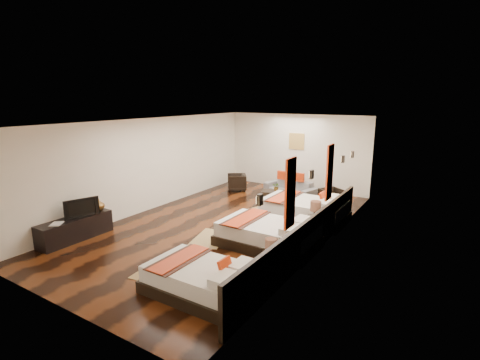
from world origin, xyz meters
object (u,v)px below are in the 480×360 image
Objects in this scene: tv at (81,207)px; table_plant at (277,187)px; bed_mid at (269,234)px; nightstand_b at (315,226)px; bed_near at (204,280)px; book at (51,224)px; nightstand_a at (271,265)px; armchair_right at (331,197)px; tv_console at (75,229)px; coffee_table at (277,197)px; sofa at (290,188)px; bed_far at (305,210)px; figurine at (98,204)px; armchair_left at (237,182)px.

tv is 2.92× the size of table_plant.
bed_mid is 1.23m from nightstand_b.
book is (-4.20, -0.26, 0.30)m from bed_near.
book is (-4.95, -1.34, 0.28)m from nightstand_a.
book reaches higher than armchair_right.
book is (0.00, -0.58, 0.29)m from tv_console.
armchair_right is 1.74m from coffee_table.
sofa is 6.79× the size of table_plant.
table_plant reaches higher than armchair_right.
table_plant is at bearing 133.19° from nightstand_b.
nightstand_a reaches higher than bed_near.
tv is 0.82× the size of coffee_table.
bed_far reaches higher than tv_console.
bed_far reaches higher than armchair_right.
nightstand_b is 0.54× the size of tv_console.
bed_mid is 2.18m from bed_far.
coffee_table is at bearing 133.11° from nightstand_b.
nightstand_b is 5.84m from tv_console.
bed_mid is 7.10× the size of figurine.
nightstand_b is at bearing 18.95° from armchair_left.
bed_near is 1.07× the size of sofa.
nightstand_b is at bearing -46.89° from coffee_table.
table_plant is (2.75, 6.02, -0.02)m from book.
nightstand_a is at bearing 15.16° from book.
bed_mid is 3.33× the size of armchair_left.
book is at bearing -147.15° from bed_mid.
armchair_right is 0.63× the size of coffee_table.
coffee_table is at bearing -42.59° from table_plant.
figurine is 6.41m from sofa.
bed_mid reaches higher than bed_near.
tv_console is 2.20× the size of tv.
coffee_table is at bearing -9.65° from tv.
nightstand_a reaches higher than tv_console.
bed_far is 2.56m from sofa.
nightstand_a is 0.46× the size of tv_console.
nightstand_a is 2.57× the size of figurine.
tv reaches higher than book.
sofa is at bearing 66.59° from tv_console.
bed_far is (0.00, 4.63, 0.04)m from bed_near.
nightstand_b is 3.22m from table_plant.
bed_mid is 4.71m from tv_console.
book is 6.71m from armchair_left.
armchair_left is at bearing -153.94° from sofa.
coffee_table is 3.57× the size of table_plant.
tv is at bearing -173.05° from nightstand_a.
tv is 0.78m from book.
nightstand_a is 5.12m from coffee_table.
nightstand_b reaches higher than coffee_table.
armchair_right is at bearing 53.34° from armchair_left.
table_plant is at bearing 143.42° from armchair_right.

